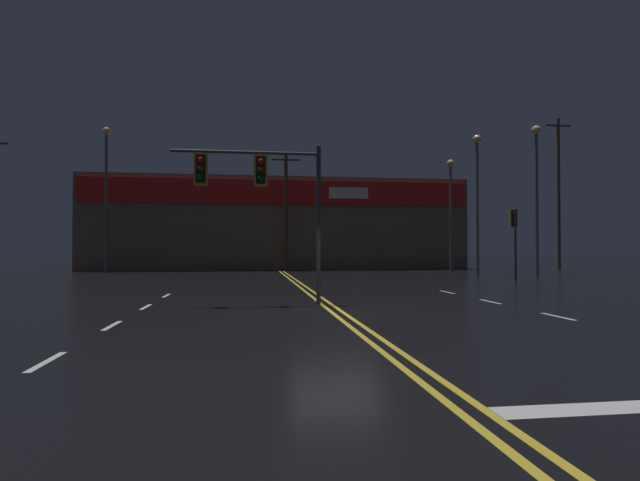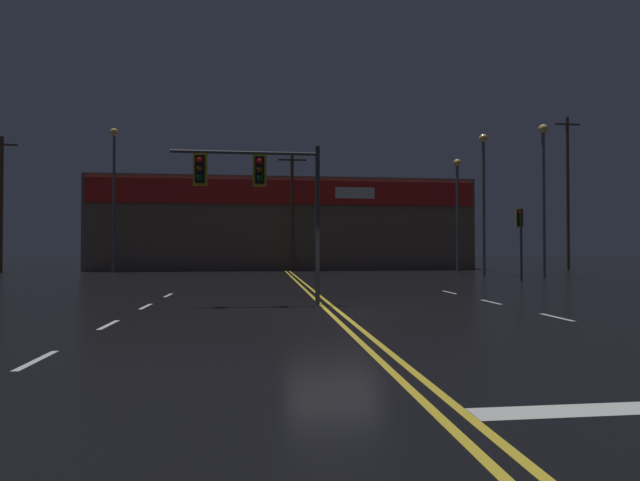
% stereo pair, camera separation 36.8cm
% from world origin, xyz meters
% --- Properties ---
extents(ground_plane, '(200.00, 200.00, 0.00)m').
position_xyz_m(ground_plane, '(0.00, 0.00, 0.00)').
color(ground_plane, black).
extents(road_markings, '(16.01, 60.00, 0.01)m').
position_xyz_m(road_markings, '(1.12, -1.79, 0.00)').
color(road_markings, gold).
rests_on(road_markings, ground).
extents(traffic_signal_median, '(4.55, 0.36, 4.92)m').
position_xyz_m(traffic_signal_median, '(-2.14, 1.84, 3.74)').
color(traffic_signal_median, '#38383D').
rests_on(traffic_signal_median, ground).
extents(traffic_signal_corner_northeast, '(0.42, 0.36, 3.89)m').
position_xyz_m(traffic_signal_corner_northeast, '(11.85, 11.84, 2.86)').
color(traffic_signal_corner_northeast, '#38383D').
rests_on(traffic_signal_corner_northeast, ground).
extents(streetlight_near_left, '(0.56, 0.56, 9.30)m').
position_xyz_m(streetlight_near_left, '(15.02, 14.86, 5.95)').
color(streetlight_near_left, '#59595E').
rests_on(streetlight_near_left, ground).
extents(streetlight_near_right, '(0.56, 0.56, 9.22)m').
position_xyz_m(streetlight_near_right, '(12.39, 17.42, 5.91)').
color(streetlight_near_right, '#59595E').
rests_on(streetlight_near_right, ground).
extents(streetlight_median_approach, '(0.56, 0.56, 8.45)m').
position_xyz_m(streetlight_median_approach, '(12.55, 22.21, 5.48)').
color(streetlight_median_approach, '#59595E').
rests_on(streetlight_median_approach, ground).
extents(streetlight_far_right, '(0.56, 0.56, 10.61)m').
position_xyz_m(streetlight_far_right, '(-12.79, 24.53, 6.67)').
color(streetlight_far_right, '#59595E').
rests_on(streetlight_far_right, ground).
extents(building_backdrop, '(31.24, 10.23, 7.55)m').
position_xyz_m(building_backdrop, '(0.00, 31.06, 3.79)').
color(building_backdrop, brown).
rests_on(building_backdrop, ground).
extents(utility_pole_row, '(46.45, 0.26, 12.73)m').
position_xyz_m(utility_pole_row, '(2.82, 25.23, 5.62)').
color(utility_pole_row, '#4C3828').
rests_on(utility_pole_row, ground).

